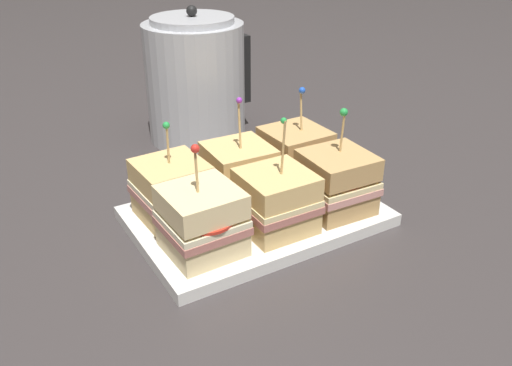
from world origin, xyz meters
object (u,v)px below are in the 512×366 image
object	(u,v)px
sandwich_front_right	(336,182)
kettle_steel	(196,80)
sandwich_front_left	(202,221)
sandwich_back_right	(295,156)
sandwich_back_center	(239,172)
serving_platter	(256,216)
sandwich_front_center	(274,202)
sandwich_back_left	(172,190)

from	to	relation	value
sandwich_front_right	kettle_steel	xyz separation A→B (m)	(-0.03, 0.40, 0.05)
sandwich_front_left	sandwich_back_right	world-z (taller)	sandwich_back_right
sandwich_front_left	kettle_steel	distance (m)	0.44
sandwich_back_center	serving_platter	bearing A→B (deg)	-90.97
sandwich_front_center	sandwich_back_left	distance (m)	0.15
sandwich_back_left	sandwich_back_right	size ratio (longest dim) A/B	0.92
sandwich_front_right	sandwich_back_right	size ratio (longest dim) A/B	0.98
sandwich_front_right	kettle_steel	world-z (taller)	kettle_steel
sandwich_front_center	sandwich_back_center	bearing A→B (deg)	87.69
sandwich_front_right	sandwich_front_left	bearing A→B (deg)	179.09
sandwich_front_right	kettle_steel	size ratio (longest dim) A/B	0.60
sandwich_front_left	kettle_steel	bearing A→B (deg)	65.44
sandwich_back_center	kettle_steel	bearing A→B (deg)	76.87
sandwich_back_left	sandwich_back_right	world-z (taller)	sandwich_back_right
sandwich_front_right	sandwich_back_left	xyz separation A→B (m)	(-0.21, 0.10, -0.00)
serving_platter	sandwich_front_center	bearing A→B (deg)	-93.58
sandwich_front_right	serving_platter	bearing A→B (deg)	152.34
sandwich_front_left	sandwich_back_left	distance (m)	0.10
sandwich_front_left	sandwich_back_left	size ratio (longest dim) A/B	1.05
sandwich_front_left	sandwich_back_center	xyz separation A→B (m)	(0.11, 0.10, -0.00)
sandwich_front_center	sandwich_front_right	world-z (taller)	sandwich_front_center
sandwich_front_right	sandwich_back_left	size ratio (longest dim) A/B	1.06
sandwich_back_right	kettle_steel	world-z (taller)	kettle_steel
sandwich_front_left	sandwich_back_center	world-z (taller)	sandwich_back_center
sandwich_front_center	sandwich_back_left	world-z (taller)	sandwich_front_center
sandwich_front_right	sandwich_back_right	bearing A→B (deg)	89.96
sandwich_back_right	sandwich_front_left	bearing A→B (deg)	-154.45
serving_platter	kettle_steel	world-z (taller)	kettle_steel
serving_platter	sandwich_front_center	distance (m)	0.07
sandwich_back_center	sandwich_front_center	bearing A→B (deg)	-92.31
sandwich_back_center	sandwich_back_right	distance (m)	0.10
serving_platter	sandwich_back_right	xyz separation A→B (m)	(0.10, 0.05, 0.05)
sandwich_front_right	sandwich_back_right	distance (m)	0.11
serving_platter	sandwich_back_right	distance (m)	0.13
sandwich_back_right	kettle_steel	xyz separation A→B (m)	(-0.04, 0.29, 0.05)
sandwich_front_center	sandwich_back_right	world-z (taller)	sandwich_front_center
serving_platter	sandwich_front_left	bearing A→B (deg)	-155.33
sandwich_front_left	sandwich_front_right	xyz separation A→B (m)	(0.21, -0.00, -0.00)
serving_platter	sandwich_back_left	xyz separation A→B (m)	(-0.11, 0.05, 0.05)
sandwich_back_left	kettle_steel	distance (m)	0.35
sandwich_front_center	sandwich_back_center	world-z (taller)	sandwich_front_center
kettle_steel	sandwich_front_center	bearing A→B (deg)	-100.33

